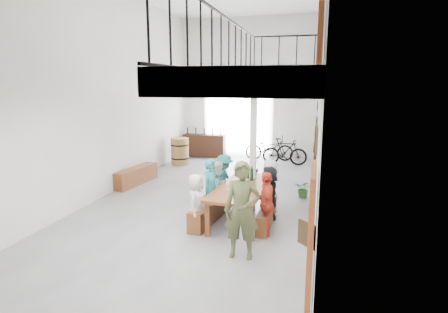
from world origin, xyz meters
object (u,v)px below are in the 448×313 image
(side_bench, at_px, (135,176))
(oak_barrel, at_px, (180,151))
(serving_counter, at_px, (204,146))
(host_standing, at_px, (242,210))
(bicycle_near, at_px, (269,148))
(tasting_table, at_px, (243,190))
(bench_inner, at_px, (211,210))

(side_bench, relative_size, oak_barrel, 1.80)
(serving_counter, relative_size, host_standing, 1.00)
(serving_counter, distance_m, bicycle_near, 2.70)
(serving_counter, height_order, bicycle_near, bicycle_near)
(tasting_table, distance_m, bicycle_near, 6.68)
(bench_inner, height_order, bicycle_near, bicycle_near)
(tasting_table, relative_size, serving_counter, 1.48)
(bench_inner, height_order, host_standing, host_standing)
(side_bench, relative_size, host_standing, 1.04)
(tasting_table, xyz_separation_m, host_standing, (0.32, -1.73, 0.15))
(bicycle_near, bearing_deg, side_bench, 137.57)
(tasting_table, height_order, oak_barrel, oak_barrel)
(serving_counter, bearing_deg, tasting_table, -67.39)
(oak_barrel, relative_size, serving_counter, 0.58)
(tasting_table, bearing_deg, bench_inner, -169.09)
(bench_inner, relative_size, serving_counter, 1.11)
(tasting_table, bearing_deg, side_bench, 153.35)
(bench_inner, bearing_deg, side_bench, 148.85)
(bench_inner, height_order, serving_counter, serving_counter)
(serving_counter, bearing_deg, side_bench, -100.04)
(bench_inner, bearing_deg, bicycle_near, 92.45)
(host_standing, xyz_separation_m, bicycle_near, (-0.59, 8.39, -0.37))
(serving_counter, bearing_deg, bench_inner, -72.68)
(side_bench, bearing_deg, host_standing, -44.28)
(side_bench, xyz_separation_m, host_standing, (4.04, -3.94, 0.60))
(oak_barrel, bearing_deg, side_bench, -96.23)
(oak_barrel, xyz_separation_m, bicycle_near, (3.13, 1.53, -0.01))
(oak_barrel, relative_size, host_standing, 0.58)
(oak_barrel, bearing_deg, bicycle_near, 26.07)
(bench_inner, xyz_separation_m, bicycle_near, (0.43, 6.75, 0.27))
(oak_barrel, relative_size, bicycle_near, 0.53)
(tasting_table, xyz_separation_m, bicycle_near, (-0.27, 6.67, -0.22))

